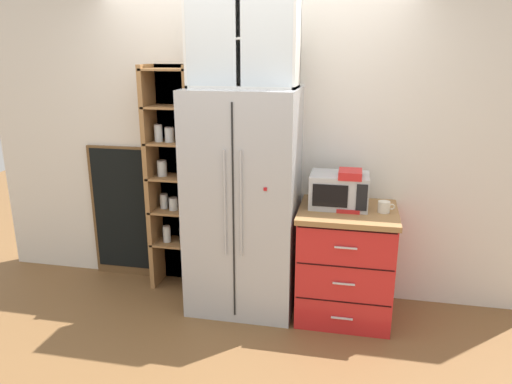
# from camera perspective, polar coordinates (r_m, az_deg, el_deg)

# --- Properties ---
(ground_plane) EXTENTS (10.52, 10.52, 0.00)m
(ground_plane) POSITION_cam_1_polar(r_m,az_deg,el_deg) (4.15, -1.45, -13.10)
(ground_plane) COLOR brown
(wall_back_cream) EXTENTS (4.84, 0.10, 2.55)m
(wall_back_cream) POSITION_cam_1_polar(r_m,az_deg,el_deg) (4.07, -0.29, 5.55)
(wall_back_cream) COLOR silver
(wall_back_cream) RESTS_ON ground
(refrigerator) EXTENTS (0.84, 0.68, 1.78)m
(refrigerator) POSITION_cam_1_polar(r_m,az_deg,el_deg) (3.81, -1.47, -1.20)
(refrigerator) COLOR #B7BABF
(refrigerator) RESTS_ON ground
(pantry_shelf_column) EXTENTS (0.46, 0.31, 1.94)m
(pantry_shelf_column) POSITION_cam_1_polar(r_m,az_deg,el_deg) (4.21, -9.65, 1.68)
(pantry_shelf_column) COLOR brown
(pantry_shelf_column) RESTS_ON ground
(counter_cabinet) EXTENTS (0.74, 0.68, 0.89)m
(counter_cabinet) POSITION_cam_1_polar(r_m,az_deg,el_deg) (3.88, 10.58, -8.20)
(counter_cabinet) COLOR red
(counter_cabinet) RESTS_ON ground
(microwave) EXTENTS (0.44, 0.33, 0.26)m
(microwave) POSITION_cam_1_polar(r_m,az_deg,el_deg) (3.73, 9.87, 0.19)
(microwave) COLOR #B7BABF
(microwave) RESTS_ON counter_cabinet
(coffee_maker) EXTENTS (0.17, 0.20, 0.31)m
(coffee_maker) POSITION_cam_1_polar(r_m,az_deg,el_deg) (3.68, 11.06, 0.33)
(coffee_maker) COLOR red
(coffee_maker) RESTS_ON counter_cabinet
(mug_cream) EXTENTS (0.12, 0.09, 0.08)m
(mug_cream) POSITION_cam_1_polar(r_m,az_deg,el_deg) (3.69, 15.01, -1.71)
(mug_cream) COLOR silver
(mug_cream) RESTS_ON counter_cabinet
(bottle_cobalt) EXTENTS (0.06, 0.06, 0.25)m
(bottle_cobalt) POSITION_cam_1_polar(r_m,az_deg,el_deg) (3.64, 11.00, -0.62)
(bottle_cobalt) COLOR navy
(bottle_cobalt) RESTS_ON counter_cabinet
(upper_cabinet) EXTENTS (0.81, 0.32, 0.70)m
(upper_cabinet) POSITION_cam_1_polar(r_m,az_deg,el_deg) (3.68, -1.44, 17.72)
(upper_cabinet) COLOR silver
(upper_cabinet) RESTS_ON refrigerator
(chalkboard_menu) EXTENTS (0.60, 0.04, 1.23)m
(chalkboard_menu) POSITION_cam_1_polar(r_m,az_deg,el_deg) (4.58, -15.58, -2.30)
(chalkboard_menu) COLOR brown
(chalkboard_menu) RESTS_ON ground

